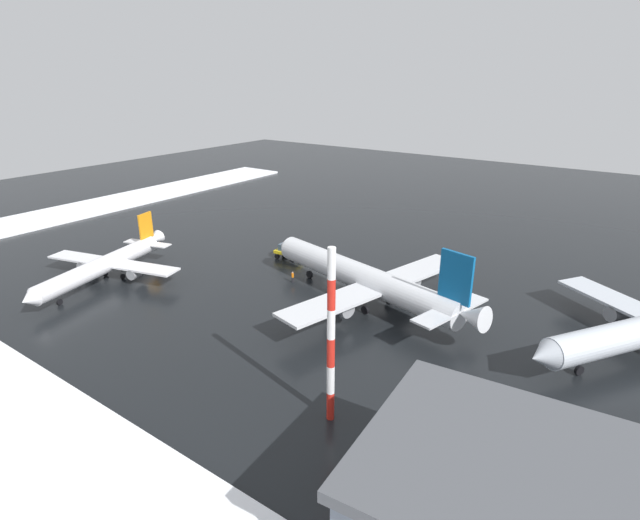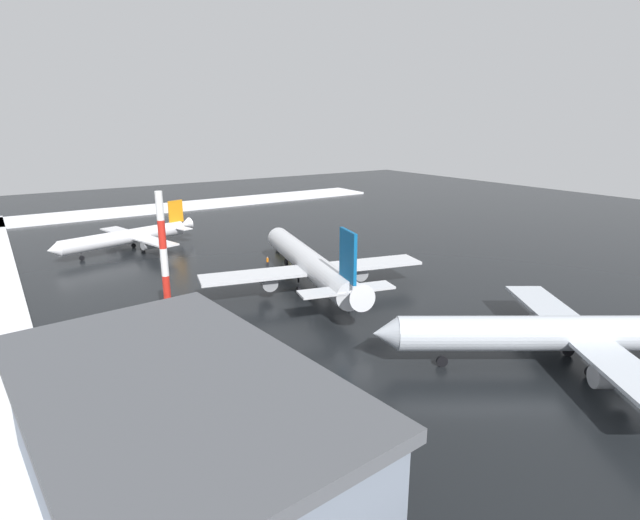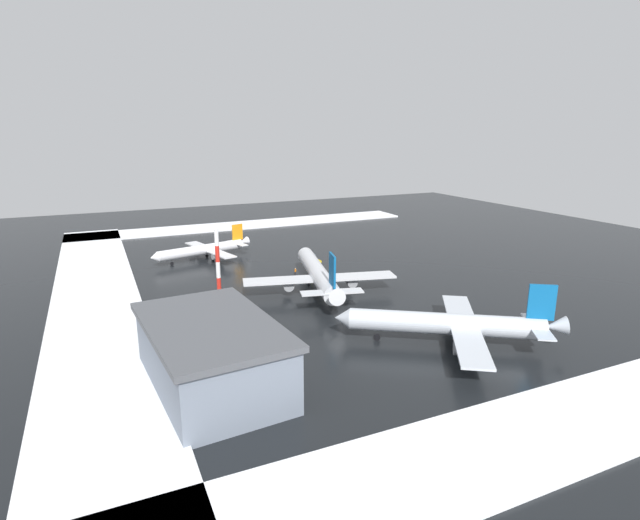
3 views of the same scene
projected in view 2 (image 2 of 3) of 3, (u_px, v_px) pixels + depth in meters
The scene contains 10 objects.
ground_plane at pixel (315, 262), 83.64m from camera, with size 240.00×240.00×0.00m, color black.
snow_bank_left at pixel (183, 206), 137.33m from camera, with size 14.00×116.00×0.50m, color white.
airplane_distant_tail at pixel (309, 263), 69.76m from camera, with size 36.95×31.00×11.10m.
airplane_parked_starboard at pixel (129, 237), 90.16m from camera, with size 22.56×26.87×8.09m.
airplane_parked_portside at pixel (561, 333), 47.17m from camera, with size 26.38×30.71×10.37m.
pushback_tug at pixel (286, 244), 90.28m from camera, with size 4.70×2.49×2.50m.
ground_crew_near_tug at pixel (318, 276), 72.93m from camera, with size 0.36×0.36×1.71m.
ground_crew_by_nose_gear at pixel (268, 261), 80.57m from camera, with size 0.36×0.36×1.71m.
antenna_mast at pixel (166, 276), 48.56m from camera, with size 0.70×0.70×16.52m.
cargo_hangar at pixel (176, 441), 29.60m from camera, with size 26.17×17.05×8.80m.
Camera 2 is at (67.49, -43.85, 22.76)m, focal length 28.00 mm.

